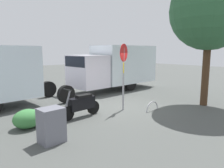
{
  "coord_description": "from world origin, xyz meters",
  "views": [
    {
      "loc": [
        6.49,
        7.0,
        2.59
      ],
      "look_at": [
        -0.37,
        -0.87,
        0.95
      ],
      "focal_mm": 33.79,
      "sensor_mm": 36.0,
      "label": 1
    }
  ],
  "objects_px": {
    "box_truck_near": "(114,66)",
    "street_tree": "(210,11)",
    "stop_sign": "(124,67)",
    "utility_cabinet": "(51,125)",
    "bike_rack_hoop": "(152,110)",
    "motorcycle": "(82,104)"
  },
  "relations": [
    {
      "from": "street_tree",
      "to": "utility_cabinet",
      "type": "relative_size",
      "value": 6.2
    },
    {
      "from": "stop_sign",
      "to": "bike_rack_hoop",
      "type": "bearing_deg",
      "value": 134.31
    },
    {
      "from": "box_truck_near",
      "to": "street_tree",
      "type": "distance_m",
      "value": 6.51
    },
    {
      "from": "stop_sign",
      "to": "bike_rack_hoop",
      "type": "relative_size",
      "value": 3.41
    },
    {
      "from": "motorcycle",
      "to": "stop_sign",
      "type": "distance_m",
      "value": 2.43
    },
    {
      "from": "motorcycle",
      "to": "stop_sign",
      "type": "height_order",
      "value": "stop_sign"
    },
    {
      "from": "street_tree",
      "to": "box_truck_near",
      "type": "bearing_deg",
      "value": -84.51
    },
    {
      "from": "motorcycle",
      "to": "street_tree",
      "type": "bearing_deg",
      "value": 154.58
    },
    {
      "from": "utility_cabinet",
      "to": "motorcycle",
      "type": "bearing_deg",
      "value": -143.95
    },
    {
      "from": "motorcycle",
      "to": "bike_rack_hoop",
      "type": "bearing_deg",
      "value": 153.25
    },
    {
      "from": "stop_sign",
      "to": "box_truck_near",
      "type": "bearing_deg",
      "value": -127.24
    },
    {
      "from": "stop_sign",
      "to": "street_tree",
      "type": "height_order",
      "value": "street_tree"
    },
    {
      "from": "stop_sign",
      "to": "bike_rack_hoop",
      "type": "distance_m",
      "value": 2.31
    },
    {
      "from": "stop_sign",
      "to": "utility_cabinet",
      "type": "distance_m",
      "value": 4.26
    },
    {
      "from": "street_tree",
      "to": "bike_rack_hoop",
      "type": "xyz_separation_m",
      "value": [
        2.67,
        -1.02,
        -4.4
      ]
    },
    {
      "from": "utility_cabinet",
      "to": "stop_sign",
      "type": "bearing_deg",
      "value": -164.7
    },
    {
      "from": "motorcycle",
      "to": "box_truck_near",
      "type": "bearing_deg",
      "value": -147.03
    },
    {
      "from": "box_truck_near",
      "to": "street_tree",
      "type": "relative_size",
      "value": 1.28
    },
    {
      "from": "street_tree",
      "to": "utility_cabinet",
      "type": "bearing_deg",
      "value": -6.67
    },
    {
      "from": "box_truck_near",
      "to": "bike_rack_hoop",
      "type": "bearing_deg",
      "value": 64.04
    },
    {
      "from": "box_truck_near",
      "to": "stop_sign",
      "type": "xyz_separation_m",
      "value": [
        2.99,
        3.94,
        0.31
      ]
    },
    {
      "from": "motorcycle",
      "to": "street_tree",
      "type": "height_order",
      "value": "street_tree"
    }
  ]
}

